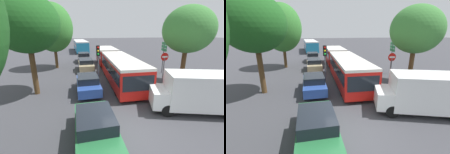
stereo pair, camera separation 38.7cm
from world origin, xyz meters
The scene contains 14 objects.
ground_plane centered at (0.00, 0.00, 0.00)m, with size 200.00×200.00×0.00m, color #3D3D42.
articulated_bus centered at (1.56, 10.59, 1.35)m, with size 2.80×15.86×2.35m.
city_bus_rear centered at (-1.63, 31.24, 1.45)m, with size 3.35×11.76×2.50m.
queued_car_green centered at (-1.71, 0.02, 0.69)m, with size 1.73×3.94×1.36m.
queued_car_blue centered at (-1.64, 5.64, 0.69)m, with size 1.72×3.93×1.36m.
queued_car_tan centered at (-1.40, 12.54, 0.70)m, with size 1.76×4.01×1.38m.
queued_car_graphite centered at (-1.45, 18.04, 0.72)m, with size 1.82×4.14×1.43m.
white_van centered at (4.47, 1.30, 1.24)m, with size 5.36×3.37×2.31m.
traffic_light centered at (-0.53, 7.59, 2.50)m, with size 0.35×0.38×3.40m.
no_entry_sign centered at (5.03, 6.03, 1.88)m, with size 0.70×0.08×2.82m.
direction_sign_post centered at (7.00, 9.47, 2.57)m, with size 0.32×1.39×3.60m.
tree_left_mid centered at (-5.47, 6.18, 4.98)m, with size 4.37×4.37×7.11m.
tree_left_far centered at (-4.94, 14.72, 4.81)m, with size 4.72×4.72×7.85m.
tree_right_near centered at (6.91, 5.94, 4.59)m, with size 4.16×4.16×6.64m.
Camera 2 is at (-1.83, -5.57, 4.59)m, focal length 24.00 mm.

